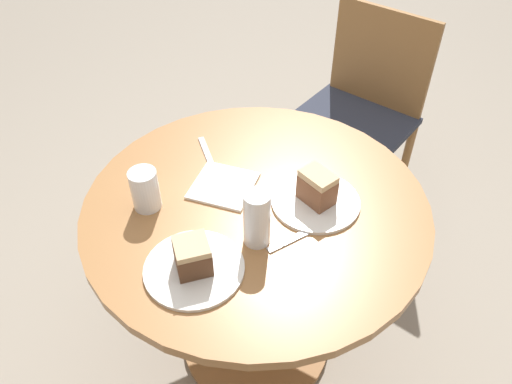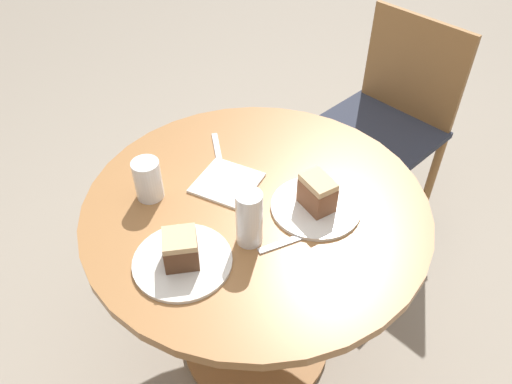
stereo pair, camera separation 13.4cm
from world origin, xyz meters
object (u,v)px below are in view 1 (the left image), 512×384
(plate_far, at_px, (194,268))
(glass_water, at_px, (257,221))
(glass_lemonade, at_px, (145,191))
(cake_slice_near, at_px, (317,187))
(cake_slice_far, at_px, (192,256))
(chair, at_px, (357,113))
(plate_near, at_px, (315,201))

(plate_far, xyz_separation_m, glass_water, (0.07, 0.17, 0.06))
(glass_lemonade, relative_size, glass_water, 0.75)
(cake_slice_near, bearing_deg, cake_slice_far, -107.55)
(chair, xyz_separation_m, cake_slice_near, (0.24, -0.79, 0.29))
(plate_near, xyz_separation_m, plate_far, (-0.12, -0.37, 0.00))
(chair, relative_size, plate_near, 3.60)
(plate_far, relative_size, glass_lemonade, 2.06)
(cake_slice_near, height_order, glass_lemonade, glass_lemonade)
(cake_slice_far, relative_size, glass_lemonade, 0.96)
(chair, xyz_separation_m, glass_water, (0.19, -1.00, 0.30))
(plate_near, xyz_separation_m, cake_slice_near, (0.00, 0.00, 0.05))
(chair, relative_size, cake_slice_near, 8.14)
(chair, xyz_separation_m, cake_slice_far, (0.13, -1.16, 0.28))
(plate_far, distance_m, glass_lemonade, 0.27)
(plate_far, relative_size, glass_water, 1.56)
(cake_slice_near, bearing_deg, glass_water, -103.88)
(chair, height_order, glass_water, chair)
(cake_slice_near, xyz_separation_m, glass_water, (-0.05, -0.21, 0.01))
(cake_slice_far, distance_m, glass_water, 0.18)
(cake_slice_near, relative_size, cake_slice_far, 0.95)
(chair, xyz_separation_m, glass_lemonade, (-0.12, -1.07, 0.29))
(plate_near, relative_size, glass_water, 1.56)
(glass_lemonade, bearing_deg, plate_near, 37.11)
(cake_slice_far, bearing_deg, plate_far, 0.00)
(glass_lemonade, bearing_deg, cake_slice_near, 37.11)
(cake_slice_near, height_order, glass_water, glass_water)
(glass_lemonade, height_order, glass_water, glass_water)
(chair, relative_size, cake_slice_far, 7.73)
(plate_near, bearing_deg, cake_slice_near, 0.00)
(chair, distance_m, cake_slice_near, 0.88)
(glass_water, bearing_deg, plate_near, 76.12)
(plate_far, xyz_separation_m, glass_lemonade, (-0.25, 0.10, 0.05))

